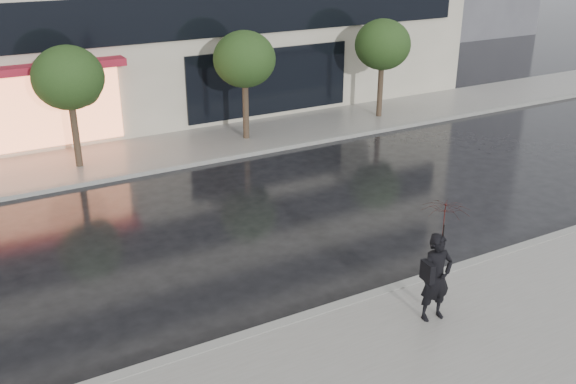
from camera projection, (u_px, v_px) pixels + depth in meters
ground at (322, 285)px, 14.13m from camera, size 120.00×120.00×0.00m
sidewalk_near at (418, 365)px, 11.49m from camera, size 60.00×4.50×0.12m
sidewalk_far at (166, 150)px, 22.36m from camera, size 60.00×3.50×0.12m
curb_near at (347, 304)px, 13.30m from camera, size 60.00×0.25×0.14m
curb_far at (184, 165)px, 20.94m from camera, size 60.00×0.25×0.14m
tree_mid_west at (70, 80)px, 19.75m from camera, size 2.20×2.20×3.99m
tree_mid_east at (246, 61)px, 22.45m from camera, size 2.20×2.20×3.99m
tree_far_east at (383, 46)px, 25.16m from camera, size 2.20×2.20×3.99m
pedestrian_with_umbrella at (441, 247)px, 12.17m from camera, size 1.01×1.03×2.49m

